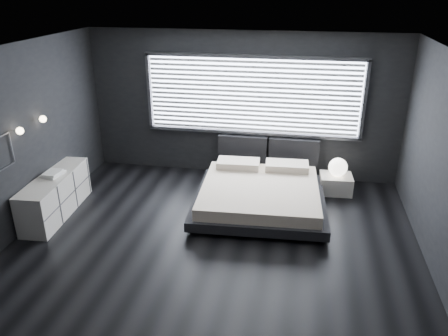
# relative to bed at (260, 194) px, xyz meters

# --- Properties ---
(room) EXTENTS (6.04, 6.00, 2.80)m
(room) POSITION_rel_bed_xyz_m (-0.54, -1.31, 1.14)
(room) COLOR black
(room) RESTS_ON ground
(window) EXTENTS (4.14, 0.09, 1.52)m
(window) POSITION_rel_bed_xyz_m (-0.34, 1.39, 1.35)
(window) COLOR white
(window) RESTS_ON ground
(headboard) EXTENTS (1.96, 0.16, 0.52)m
(headboard) POSITION_rel_bed_xyz_m (0.00, 1.33, 0.31)
(headboard) COLOR black
(headboard) RESTS_ON ground
(sconce_near) EXTENTS (0.18, 0.11, 0.11)m
(sconce_near) POSITION_rel_bed_xyz_m (-3.42, -1.26, 1.34)
(sconce_near) COLOR silver
(sconce_near) RESTS_ON ground
(sconce_far) EXTENTS (0.18, 0.11, 0.11)m
(sconce_far) POSITION_rel_bed_xyz_m (-3.42, -0.66, 1.34)
(sconce_far) COLOR silver
(sconce_far) RESTS_ON ground
(wall_art_lower) EXTENTS (0.01, 0.48, 0.48)m
(wall_art_lower) POSITION_rel_bed_xyz_m (-3.51, -1.61, 1.12)
(wall_art_lower) COLOR #47474C
(wall_art_lower) RESTS_ON ground
(bed) EXTENTS (2.29, 2.20, 0.57)m
(bed) POSITION_rel_bed_xyz_m (0.00, 0.00, 0.00)
(bed) COLOR black
(bed) RESTS_ON ground
(nightstand) EXTENTS (0.60, 0.51, 0.33)m
(nightstand) POSITION_rel_bed_xyz_m (1.31, 0.87, -0.10)
(nightstand) COLOR silver
(nightstand) RESTS_ON ground
(orb_lamp) EXTENTS (0.34, 0.34, 0.34)m
(orb_lamp) POSITION_rel_bed_xyz_m (1.32, 0.87, 0.24)
(orb_lamp) COLOR white
(orb_lamp) RESTS_ON nightstand
(dresser) EXTENTS (0.60, 1.74, 0.68)m
(dresser) POSITION_rel_bed_xyz_m (-3.31, -0.82, 0.08)
(dresser) COLOR silver
(dresser) RESTS_ON ground
(book_stack) EXTENTS (0.30, 0.38, 0.07)m
(book_stack) POSITION_rel_bed_xyz_m (-3.33, -0.78, 0.45)
(book_stack) COLOR white
(book_stack) RESTS_ON dresser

